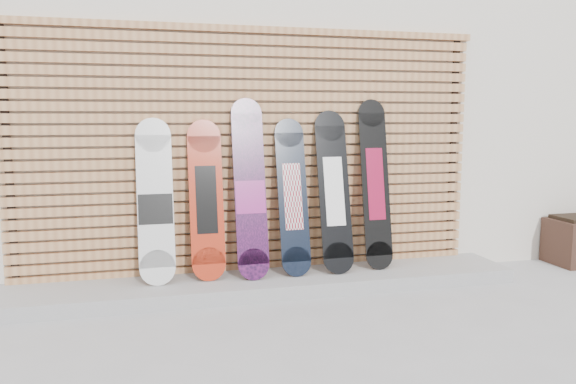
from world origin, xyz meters
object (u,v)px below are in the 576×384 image
object	(u,v)px
snowboard_1	(206,200)
snowboard_3	(293,197)
snowboard_5	(375,184)
snowboard_0	(155,202)
snowboard_2	(250,189)
snowboard_4	(334,191)

from	to	relation	value
snowboard_1	snowboard_3	world-z (taller)	snowboard_3
snowboard_3	snowboard_5	world-z (taller)	snowboard_5
snowboard_0	snowboard_2	bearing A→B (deg)	-1.58
snowboard_0	snowboard_5	world-z (taller)	snowboard_5
snowboard_1	snowboard_2	size ratio (longest dim) A/B	0.88
snowboard_2	snowboard_4	world-z (taller)	snowboard_2
snowboard_0	snowboard_5	bearing A→B (deg)	0.13
snowboard_0	snowboard_3	bearing A→B (deg)	-0.57
snowboard_2	snowboard_4	distance (m)	0.77
snowboard_0	snowboard_2	size ratio (longest dim) A/B	0.89
snowboard_3	snowboard_5	size ratio (longest dim) A/B	0.89
snowboard_0	snowboard_5	xyz separation A→B (m)	(1.98, 0.00, 0.09)
snowboard_4	snowboard_0	bearing A→B (deg)	179.25
snowboard_1	snowboard_5	distance (m)	1.56
snowboard_3	snowboard_2	bearing A→B (deg)	-178.48
snowboard_1	snowboard_2	world-z (taller)	snowboard_2
snowboard_2	snowboard_4	xyz separation A→B (m)	(0.77, 0.00, -0.04)
snowboard_2	snowboard_5	xyz separation A→B (m)	(1.18, 0.03, 0.01)
snowboard_5	snowboard_0	bearing A→B (deg)	-179.87
snowboard_3	snowboard_4	world-z (taller)	snowboard_4
snowboard_4	snowboard_5	xyz separation A→B (m)	(0.41, 0.03, 0.05)
snowboard_2	snowboard_4	size ratio (longest dim) A/B	1.07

